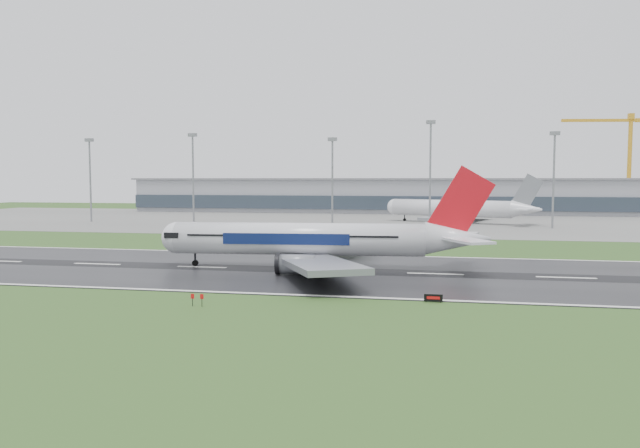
# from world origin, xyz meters

# --- Properties ---
(ground) EXTENTS (520.00, 520.00, 0.00)m
(ground) POSITION_xyz_m (0.00, 0.00, 0.00)
(ground) COLOR #294B1B
(ground) RESTS_ON ground
(runway) EXTENTS (400.00, 45.00, 0.10)m
(runway) POSITION_xyz_m (0.00, 0.00, 0.05)
(runway) COLOR black
(runway) RESTS_ON ground
(apron) EXTENTS (400.00, 130.00, 0.08)m
(apron) POSITION_xyz_m (0.00, 125.00, 0.04)
(apron) COLOR slate
(apron) RESTS_ON ground
(terminal) EXTENTS (240.00, 36.00, 15.00)m
(terminal) POSITION_xyz_m (0.00, 185.00, 7.50)
(terminal) COLOR gray
(terminal) RESTS_ON ground
(main_airliner) EXTENTS (61.05, 58.58, 16.75)m
(main_airliner) POSITION_xyz_m (0.69, 3.15, 8.47)
(main_airliner) COLOR silver
(main_airliner) RESTS_ON runway
(parked_airliner) EXTENTS (70.94, 68.72, 16.41)m
(parked_airliner) POSITION_xyz_m (26.72, 117.66, 8.28)
(parked_airliner) COLOR silver
(parked_airliner) RESTS_ON apron
(tower_crane) EXTENTS (45.29, 9.43, 44.82)m
(tower_crane) POSITION_xyz_m (105.14, 200.00, 22.41)
(tower_crane) COLOR gold
(tower_crane) RESTS_ON ground
(runway_sign) EXTENTS (2.30, 0.73, 1.04)m
(runway_sign) POSITION_xyz_m (19.87, -22.89, 0.52)
(runway_sign) COLOR black
(runway_sign) RESTS_ON ground
(floodmast_0) EXTENTS (0.64, 0.64, 28.69)m
(floodmast_0) POSITION_xyz_m (-102.50, 100.00, 14.35)
(floodmast_0) COLOR gray
(floodmast_0) RESTS_ON ground
(floodmast_1) EXTENTS (0.64, 0.64, 29.95)m
(floodmast_1) POSITION_xyz_m (-63.28, 100.00, 14.97)
(floodmast_1) COLOR gray
(floodmast_1) RESTS_ON ground
(floodmast_2) EXTENTS (0.64, 0.64, 27.86)m
(floodmast_2) POSITION_xyz_m (-14.30, 100.00, 13.93)
(floodmast_2) COLOR gray
(floodmast_2) RESTS_ON ground
(floodmast_3) EXTENTS (0.64, 0.64, 32.90)m
(floodmast_3) POSITION_xyz_m (17.59, 100.00, 16.45)
(floodmast_3) COLOR gray
(floodmast_3) RESTS_ON ground
(floodmast_4) EXTENTS (0.64, 0.64, 28.84)m
(floodmast_4) POSITION_xyz_m (55.24, 100.00, 14.42)
(floodmast_4) COLOR gray
(floodmast_4) RESTS_ON ground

